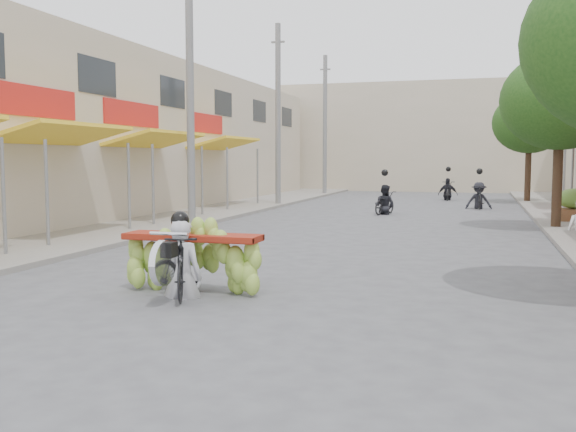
{
  "coord_description": "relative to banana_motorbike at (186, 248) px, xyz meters",
  "views": [
    {
      "loc": [
        3.2,
        -6.28,
        2.11
      ],
      "look_at": [
        -0.02,
        4.5,
        1.1
      ],
      "focal_mm": 40.0,
      "sensor_mm": 36.0,
      "label": 1
    }
  ],
  "objects": [
    {
      "name": "ground",
      "position": [
        1.11,
        -2.66,
        -0.74
      ],
      "size": [
        120.0,
        120.0,
        0.0
      ],
      "primitive_type": "plane",
      "color": "#58595D",
      "rests_on": "ground"
    },
    {
      "name": "sidewalk_left",
      "position": [
        -5.89,
        12.34,
        -0.68
      ],
      "size": [
        4.0,
        60.0,
        0.12
      ],
      "primitive_type": "cube",
      "color": "gray",
      "rests_on": "ground"
    },
    {
      "name": "shophouse_row_left",
      "position": [
        -10.87,
        11.31,
        2.26
      ],
      "size": [
        9.77,
        40.0,
        6.0
      ],
      "color": "#C3B49A",
      "rests_on": "ground"
    },
    {
      "name": "far_building",
      "position": [
        1.11,
        35.34,
        2.76
      ],
      "size": [
        20.0,
        6.0,
        7.0
      ],
      "primitive_type": "cube",
      "color": "#C3B49A",
      "rests_on": "ground"
    },
    {
      "name": "utility_pole_mid",
      "position": [
        -4.29,
        9.34,
        3.29
      ],
      "size": [
        0.6,
        0.24,
        8.0
      ],
      "color": "slate",
      "rests_on": "ground"
    },
    {
      "name": "utility_pole_far",
      "position": [
        -4.29,
        18.34,
        3.29
      ],
      "size": [
        0.6,
        0.24,
        8.0
      ],
      "color": "slate",
      "rests_on": "ground"
    },
    {
      "name": "utility_pole_back",
      "position": [
        -4.29,
        27.34,
        3.29
      ],
      "size": [
        0.6,
        0.24,
        8.0
      ],
      "color": "slate",
      "rests_on": "ground"
    },
    {
      "name": "street_tree_mid",
      "position": [
        6.51,
        11.34,
        3.04
      ],
      "size": [
        3.4,
        3.4,
        5.25
      ],
      "color": "#3A2719",
      "rests_on": "ground"
    },
    {
      "name": "street_tree_far",
      "position": [
        6.51,
        23.34,
        3.04
      ],
      "size": [
        3.4,
        3.4,
        5.25
      ],
      "color": "#3A2719",
      "rests_on": "ground"
    },
    {
      "name": "produce_crate_far",
      "position": [
        7.31,
        13.34,
        -0.03
      ],
      "size": [
        1.2,
        0.88,
        1.16
      ],
      "color": "brown",
      "rests_on": "ground"
    },
    {
      "name": "banana_motorbike",
      "position": [
        0.0,
        0.0,
        0.0
      ],
      "size": [
        2.21,
        1.86,
        2.24
      ],
      "color": "black",
      "rests_on": "ground"
    },
    {
      "name": "bg_motorbike_a",
      "position": [
        0.88,
        15.35,
        0.02
      ],
      "size": [
        0.96,
        1.63,
        1.95
      ],
      "color": "black",
      "rests_on": "ground"
    },
    {
      "name": "bg_motorbike_b",
      "position": [
        4.32,
        19.09,
        0.1
      ],
      "size": [
        1.09,
        1.81,
        1.95
      ],
      "color": "black",
      "rests_on": "ground"
    },
    {
      "name": "bg_motorbike_c",
      "position": [
        2.8,
        24.6,
        0.05
      ],
      "size": [
        0.97,
        1.66,
        1.95
      ],
      "color": "black",
      "rests_on": "ground"
    }
  ]
}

